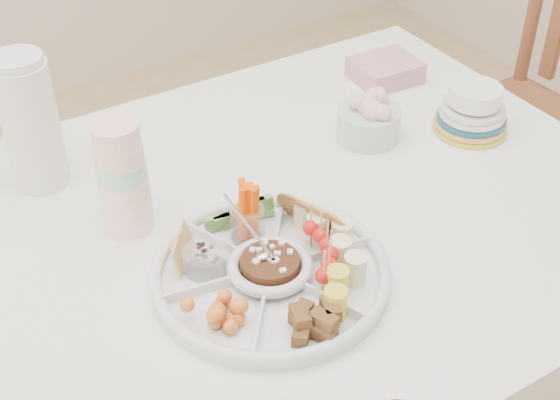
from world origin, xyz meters
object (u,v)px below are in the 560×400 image
chair (530,114)px  thermos (30,121)px  plate_stack (473,110)px  dining_table (242,374)px  party_tray (270,270)px

chair → thermos: bearing=172.1°
chair → thermos: (-1.25, 0.09, 0.34)m
thermos → plate_stack: 0.87m
chair → thermos: size_ratio=4.14×
dining_table → plate_stack: bearing=3.3°
dining_table → plate_stack: (0.57, 0.03, 0.43)m
chair → party_tray: chair is taller
dining_table → plate_stack: 0.72m
dining_table → chair: bearing=13.1°
plate_stack → party_tray: bearing=-163.7°
party_tray → plate_stack: 0.61m
plate_stack → chair: bearing=24.6°
dining_table → thermos: bearing=126.5°
dining_table → thermos: (-0.24, 0.32, 0.51)m
dining_table → plate_stack: size_ratio=9.89×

